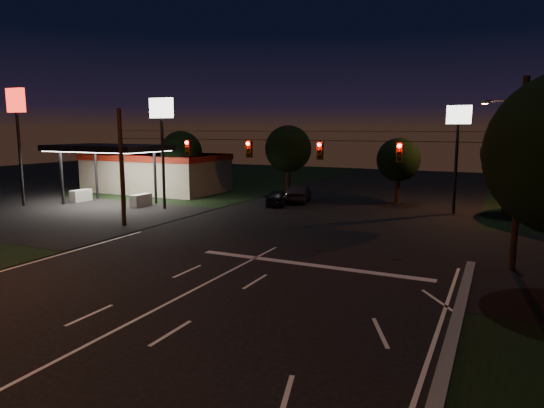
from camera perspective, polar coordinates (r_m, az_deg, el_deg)
The scene contains 17 objects.
ground at distance 16.57m, azimuth -21.31°, elevation -15.40°, with size 140.00×140.00×0.00m, color black.
cross_street_left at distance 41.32m, azimuth -24.26°, elevation -1.19°, with size 20.00×16.00×0.02m, color black.
stop_bar at distance 24.12m, azimuth 4.43°, elevation -7.14°, with size 12.00×0.50×0.01m, color silver.
utility_pole_right at distance 26.04m, azimuth 26.37°, elevation -6.87°, with size 0.30×0.30×9.00m, color black.
utility_pole_left at distance 34.92m, azimuth -16.97°, elevation -2.50°, with size 0.28×0.28×8.00m, color black.
signal_span at distance 27.57m, azimuth 1.32°, elevation 6.49°, with size 24.00×0.40×1.56m.
gas_station at distance 52.55m, azimuth -13.76°, elevation 3.95°, with size 14.20×16.10×5.25m.
pole_sign_left_near at distance 40.91m, azimuth -12.84°, elevation 9.11°, with size 2.20×0.30×9.10m.
pole_sign_left_far at distance 46.73m, azimuth -27.81°, elevation 9.04°, with size 2.00×0.30×10.00m.
pole_sign_right at distance 40.30m, azimuth 21.02°, elevation 7.70°, with size 1.80×0.30×8.40m.
street_light_right_far at distance 42.19m, azimuth 25.57°, elevation 6.09°, with size 2.20×0.35×9.00m.
tree_far_a at distance 49.84m, azimuth -10.55°, elevation 5.96°, with size 4.20×4.20×6.42m.
tree_far_b at distance 48.34m, azimuth 2.00°, elevation 6.44°, with size 4.60×4.60×6.98m.
tree_far_c at distance 44.14m, azimuth 14.71°, elevation 5.01°, with size 3.80×3.80×5.86m.
tree_far_d at distance 41.34m, azimuth 26.62°, elevation 5.41°, with size 4.80×4.80×7.30m.
car_oncoming_a at distance 42.30m, azimuth 0.59°, elevation 0.76°, with size 1.62×4.03×1.37m, color black.
car_oncoming_b at distance 44.30m, azimuth 3.24°, elevation 1.21°, with size 1.60×4.59×1.51m, color black.
Camera 1 is at (11.28, -10.16, 6.64)m, focal length 32.00 mm.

